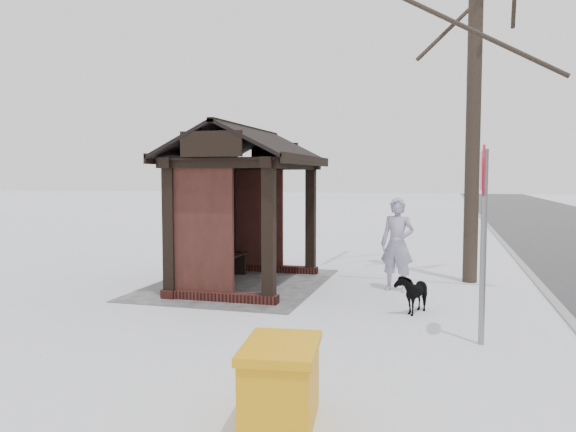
{
  "coord_description": "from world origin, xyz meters",
  "views": [
    {
      "loc": [
        10.27,
        3.68,
        2.14
      ],
      "look_at": [
        -0.03,
        0.8,
        1.37
      ],
      "focal_mm": 35.0,
      "sensor_mm": 36.0,
      "label": 1
    }
  ],
  "objects_px": {
    "dog": "(413,293)",
    "road_sign": "(483,203)",
    "pedestrian": "(397,244)",
    "grit_bin": "(281,383)",
    "bus_shelter": "(240,175)"
  },
  "relations": [
    {
      "from": "dog",
      "to": "road_sign",
      "type": "height_order",
      "value": "road_sign"
    },
    {
      "from": "pedestrian",
      "to": "grit_bin",
      "type": "distance_m",
      "value": 6.03
    },
    {
      "from": "bus_shelter",
      "to": "road_sign",
      "type": "distance_m",
      "value": 5.19
    },
    {
      "from": "dog",
      "to": "pedestrian",
      "type": "bearing_deg",
      "value": 122.33
    },
    {
      "from": "grit_bin",
      "to": "road_sign",
      "type": "bearing_deg",
      "value": 140.89
    },
    {
      "from": "bus_shelter",
      "to": "pedestrian",
      "type": "height_order",
      "value": "bus_shelter"
    },
    {
      "from": "grit_bin",
      "to": "road_sign",
      "type": "relative_size",
      "value": 0.39
    },
    {
      "from": "bus_shelter",
      "to": "grit_bin",
      "type": "distance_m",
      "value": 6.53
    },
    {
      "from": "road_sign",
      "to": "grit_bin",
      "type": "bearing_deg",
      "value": -27.62
    },
    {
      "from": "dog",
      "to": "road_sign",
      "type": "distance_m",
      "value": 2.3
    },
    {
      "from": "dog",
      "to": "grit_bin",
      "type": "height_order",
      "value": "grit_bin"
    },
    {
      "from": "grit_bin",
      "to": "bus_shelter",
      "type": "bearing_deg",
      "value": -163.56
    },
    {
      "from": "pedestrian",
      "to": "dog",
      "type": "distance_m",
      "value": 1.76
    },
    {
      "from": "road_sign",
      "to": "pedestrian",
      "type": "bearing_deg",
      "value": -153.05
    },
    {
      "from": "pedestrian",
      "to": "grit_bin",
      "type": "xyz_separation_m",
      "value": [
        5.99,
        -0.5,
        -0.51
      ]
    }
  ]
}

